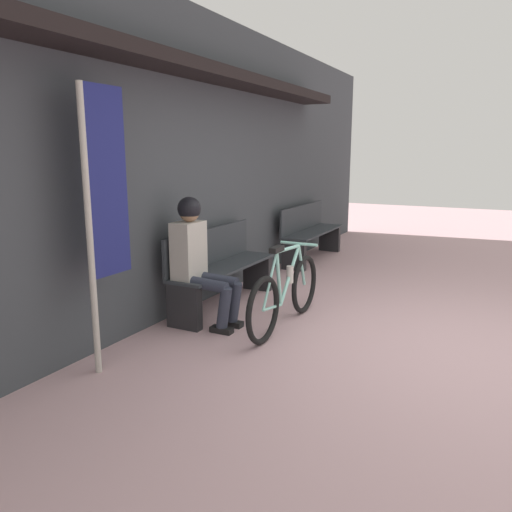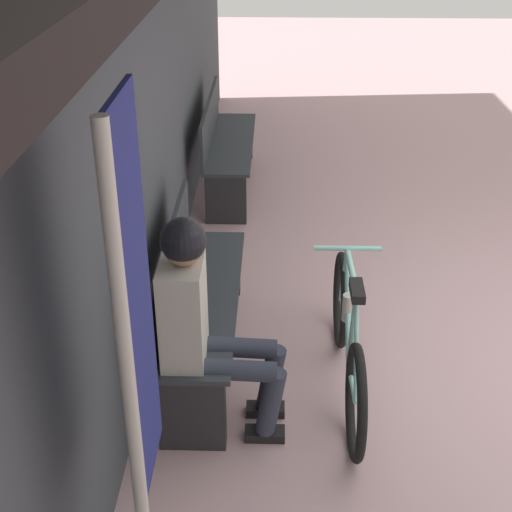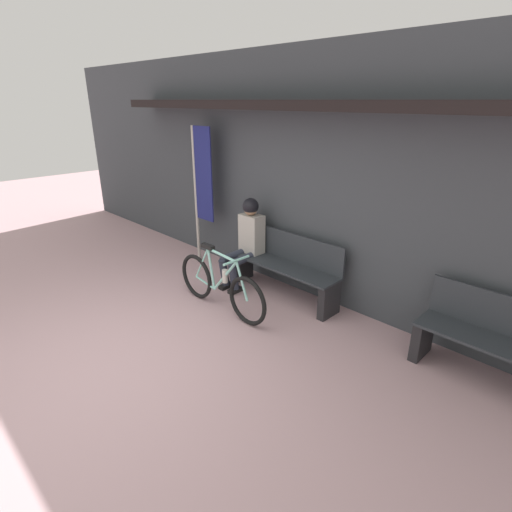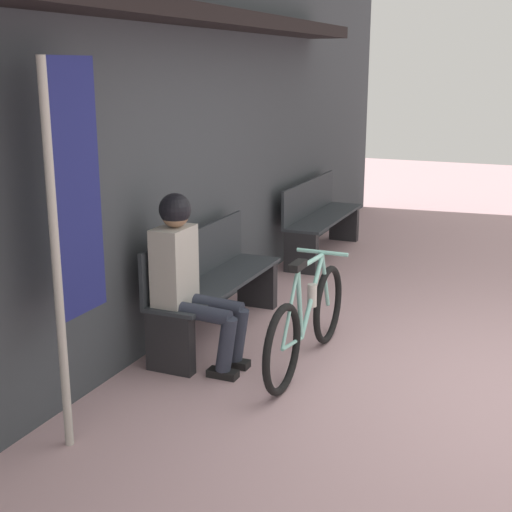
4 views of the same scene
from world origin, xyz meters
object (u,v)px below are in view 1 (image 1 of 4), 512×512
Objects in this scene: bicycle at (286,293)px; person_seated at (197,253)px; park_bench_far at (310,234)px; banner_pole at (102,199)px; park_bench_near at (221,270)px.

person_seated reaches higher than bicycle.
bicycle is 3.21m from park_bench_far.
banner_pole reaches higher than person_seated.
park_bench_near is 0.96m from bicycle.
person_seated is at bearing -4.85° from banner_pole.
person_seated is 3.43m from park_bench_far.
park_bench_near is at bearing -179.99° from park_bench_far.
bicycle is (-0.29, -0.91, -0.07)m from park_bench_near.
bicycle is 2.00m from banner_pole.
banner_pole reaches higher than bicycle.
person_seated is 0.58× the size of banner_pole.
park_bench_near is 1.32× the size of person_seated.
person_seated is at bearing 113.24° from bicycle.
park_bench_far is at bearing 0.01° from park_bench_near.
banner_pole is at bearing 175.15° from person_seated.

